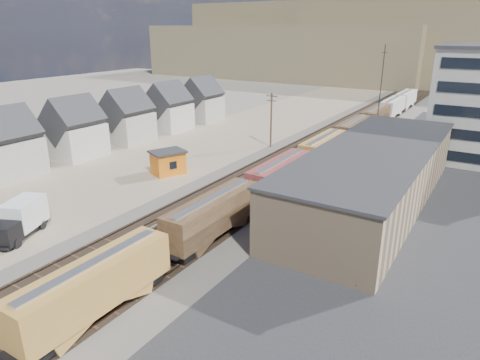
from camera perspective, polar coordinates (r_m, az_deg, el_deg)
The scene contains 15 objects.
ground at distance 43.40m, azimuth -12.62°, elevation -9.68°, with size 300.00×300.00×0.00m, color #6B6356.
ballast_bed at distance 83.77m, azimuth 11.84°, elevation 4.75°, with size 18.00×200.00×0.06m, color #4C4742.
dirt_yard at distance 84.20m, azimuth -3.51°, elevation 5.20°, with size 24.00×180.00×0.03m, color gray.
asphalt_lot at distance 65.02m, azimuth 25.36°, elevation -1.09°, with size 26.00×120.00×0.04m, color #232326.
rail_tracks at distance 83.93m, azimuth 11.49°, elevation 4.87°, with size 11.40×200.00×0.24m.
freight_train at distance 76.69m, azimuth 13.13°, elevation 5.43°, with size 3.00×119.74×4.46m.
warehouse at distance 55.57m, azimuth 17.38°, elevation 0.61°, with size 12.40×40.40×7.25m.
utility_pole_north at distance 78.78m, azimuth 4.18°, elevation 8.13°, with size 2.20×0.32×10.00m.
radio_mast at distance 89.75m, azimuth 18.20°, elevation 11.11°, with size 1.20×0.16×18.00m.
townhouse_row at distance 81.78m, azimuth -17.90°, elevation 6.97°, with size 8.15×68.16×10.47m.
hills_north at distance 196.29m, azimuth 24.97°, elevation 15.87°, with size 265.00×80.00×32.00m.
box_truck at distance 50.71m, azimuth -27.28°, elevation -4.69°, with size 5.10×7.46×3.75m.
maintenance_shed at distance 65.31m, azimuth -9.57°, elevation 2.37°, with size 5.45×6.04×3.61m.
parked_car_red at distance 39.94m, azimuth 15.57°, elevation -11.50°, with size 1.73×4.30×1.47m, color #B21510.
parked_car_blue at distance 85.17m, azimuth 28.96°, elevation 3.41°, with size 2.37×5.14×1.43m, color navy.
Camera 1 is at (27.47, -26.35, 20.86)m, focal length 32.00 mm.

